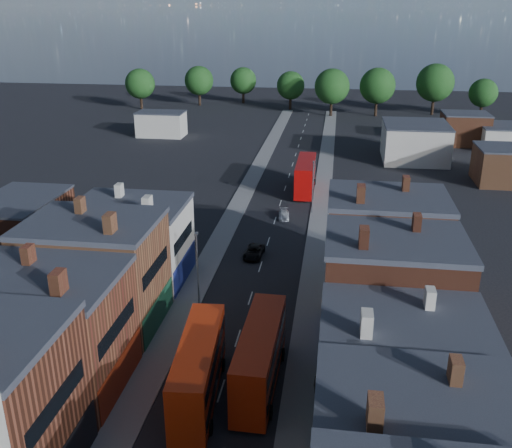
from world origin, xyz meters
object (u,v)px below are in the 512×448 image
(bus_2, at_px, (305,175))
(ped_3, at_px, (316,384))
(bus_0, at_px, (199,369))
(car_3, at_px, (284,215))
(car_2, at_px, (254,252))
(bus_1, at_px, (260,356))
(car_1, at_px, (241,388))

(bus_2, xyz_separation_m, ped_3, (4.20, -53.79, -1.99))
(ped_3, bearing_deg, bus_2, 0.27)
(bus_0, relative_size, bus_2, 0.99)
(car_3, bearing_deg, ped_3, -86.26)
(bus_0, distance_m, car_3, 42.56)
(car_3, bearing_deg, bus_0, -99.03)
(bus_0, relative_size, car_2, 2.65)
(bus_2, xyz_separation_m, car_3, (-2.30, -13.32, -2.38))
(bus_1, height_order, car_1, bus_1)
(ped_3, bearing_deg, car_3, 4.93)
(bus_0, distance_m, ped_3, 9.59)
(car_2, relative_size, ped_3, 2.85)
(bus_2, height_order, car_2, bus_2)
(bus_1, bearing_deg, bus_0, -150.80)
(bus_2, height_order, car_3, bus_2)
(bus_2, bearing_deg, bus_1, -90.43)
(bus_2, distance_m, car_2, 28.16)
(bus_0, height_order, bus_1, bus_1)
(car_3, bearing_deg, car_2, -104.88)
(bus_1, height_order, car_2, bus_1)
(ped_3, bearing_deg, bus_1, 79.98)
(bus_0, height_order, ped_3, bus_0)
(bus_2, distance_m, car_1, 54.79)
(bus_2, relative_size, car_1, 3.54)
(bus_0, bearing_deg, ped_3, 7.40)
(bus_1, relative_size, car_3, 3.28)
(bus_2, xyz_separation_m, car_1, (-1.80, -54.71, -2.34))
(bus_2, relative_size, ped_3, 7.64)
(bus_1, xyz_separation_m, car_1, (-1.34, -1.40, -2.28))
(bus_1, distance_m, car_1, 2.99)
(car_2, distance_m, car_3, 14.56)
(car_3, height_order, ped_3, ped_3)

